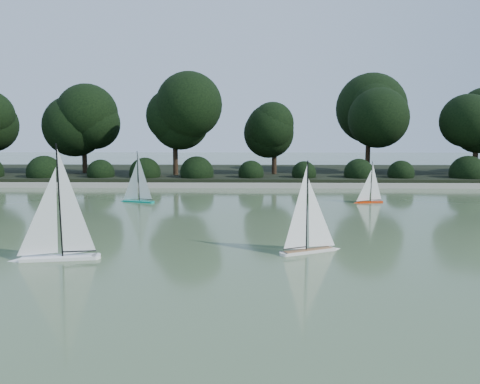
# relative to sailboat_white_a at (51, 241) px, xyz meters

# --- Properties ---
(ground) EXTENTS (80.00, 80.00, 0.00)m
(ground) POSITION_rel_sailboat_white_a_xyz_m (3.13, 0.79, -0.30)
(ground) COLOR #374C2D
(ground) RESTS_ON ground
(pond_coping) EXTENTS (40.00, 0.35, 0.18)m
(pond_coping) POSITION_rel_sailboat_white_a_xyz_m (3.13, 9.79, -0.21)
(pond_coping) COLOR gray
(pond_coping) RESTS_ON ground
(far_bank) EXTENTS (40.00, 8.00, 0.30)m
(far_bank) POSITION_rel_sailboat_white_a_xyz_m (3.13, 13.79, -0.15)
(far_bank) COLOR black
(far_bank) RESTS_ON ground
(tree_line) EXTENTS (26.31, 3.93, 4.39)m
(tree_line) POSITION_rel_sailboat_white_a_xyz_m (4.36, 12.22, 2.34)
(tree_line) COLOR black
(tree_line) RESTS_ON ground
(shrub_hedge) EXTENTS (29.10, 1.10, 1.10)m
(shrub_hedge) POSITION_rel_sailboat_white_a_xyz_m (3.13, 10.69, 0.15)
(shrub_hedge) COLOR black
(shrub_hedge) RESTS_ON ground
(sailboat_white_a) EXTENTS (1.42, 0.44, 1.93)m
(sailboat_white_a) POSITION_rel_sailboat_white_a_xyz_m (0.00, 0.00, 0.00)
(sailboat_white_a) COLOR white
(sailboat_white_a) RESTS_ON ground
(sailboat_white_b) EXTENTS (1.14, 0.66, 1.63)m
(sailboat_white_b) POSITION_rel_sailboat_white_a_xyz_m (4.16, 0.57, -0.05)
(sailboat_white_b) COLOR silver
(sailboat_white_b) RESTS_ON ground
(sailboat_orange) EXTENTS (0.92, 0.34, 1.25)m
(sailboat_orange) POSITION_rel_sailboat_white_a_xyz_m (6.46, 6.16, -0.11)
(sailboat_orange) COLOR red
(sailboat_orange) RESTS_ON ground
(sailboat_teal) EXTENTS (1.12, 0.54, 1.56)m
(sailboat_teal) POSITION_rel_sailboat_white_a_xyz_m (-0.18, 6.18, -0.06)
(sailboat_teal) COLOR #08836E
(sailboat_teal) RESTS_ON ground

